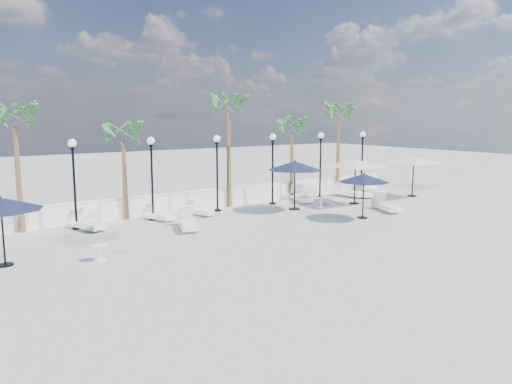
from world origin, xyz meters
TOP-DOWN VIEW (x-y plane):
  - ground at (0.00, 0.00)m, footprint 100.00×100.00m
  - balustrade at (0.00, 7.50)m, footprint 26.00×0.30m
  - lamppost_1 at (-7.00, 6.50)m, footprint 0.36×0.36m
  - lamppost_2 at (-3.50, 6.50)m, footprint 0.36×0.36m
  - lamppost_3 at (0.00, 6.50)m, footprint 0.36×0.36m
  - lamppost_4 at (3.50, 6.50)m, footprint 0.36×0.36m
  - lamppost_5 at (7.00, 6.50)m, footprint 0.36×0.36m
  - lamppost_6 at (10.50, 6.50)m, footprint 0.36×0.36m
  - palm_0 at (-9.00, 7.30)m, footprint 2.60×2.60m
  - palm_1 at (-4.50, 7.30)m, footprint 2.60×2.60m
  - palm_2 at (1.20, 7.30)m, footprint 2.60×2.60m
  - palm_3 at (5.50, 7.30)m, footprint 2.60×2.60m
  - palm_4 at (9.20, 7.30)m, footprint 2.60×2.60m
  - lounger_0 at (-6.69, 6.22)m, footprint 1.25×2.16m
  - lounger_2 at (-3.37, 6.22)m, footprint 1.12×1.83m
  - lounger_3 at (-3.10, 3.81)m, footprint 1.41×2.27m
  - lounger_4 at (5.33, 6.22)m, footprint 1.44×2.28m
  - lounger_5 at (-1.26, 6.22)m, footprint 1.05×1.82m
  - lounger_6 at (8.71, 5.90)m, footprint 0.87×2.15m
  - lounger_7 at (7.03, 1.59)m, footprint 1.44×2.23m
  - lounger_8 at (9.43, 5.40)m, footprint 1.40×2.11m
  - side_table_1 at (-7.69, 1.34)m, footprint 0.54×0.54m
  - side_table_2 at (4.93, 4.15)m, footprint 0.56×0.56m
  - parasol_navy_left at (-10.40, 2.49)m, footprint 2.59×2.59m
  - parasol_navy_mid at (4.69, 1.04)m, footprint 2.42×2.42m
  - parasol_navy_right at (3.49, 4.62)m, footprint 2.86×2.86m
  - parasol_cream_sq_a at (7.26, 4.00)m, footprint 5.30×5.30m
  - parasol_cream_sq_b at (12.00, 3.79)m, footprint 5.10×5.10m

SIDE VIEW (x-z plane):
  - ground at x=0.00m, z-range 0.00..0.00m
  - lounger_5 at x=-1.26m, z-range -0.11..0.54m
  - lounger_2 at x=-3.37m, z-range -0.11..0.55m
  - lounger_8 at x=9.43m, z-range -0.12..0.63m
  - lounger_0 at x=-6.69m, z-range -0.13..0.64m
  - lounger_6 at x=8.71m, z-range -0.13..0.66m
  - lounger_7 at x=7.03m, z-range -0.13..0.67m
  - lounger_3 at x=-3.10m, z-range -0.13..0.68m
  - lounger_4 at x=5.33m, z-range -0.13..0.68m
  - side_table_1 at x=-7.69m, z-range 0.05..0.58m
  - side_table_2 at x=4.93m, z-range 0.06..0.60m
  - balustrade at x=0.00m, z-range -0.04..0.97m
  - parasol_navy_mid at x=4.69m, z-range 0.82..2.99m
  - parasol_navy_left at x=-10.40m, z-range 0.87..3.16m
  - parasol_navy_right at x=3.49m, z-range 0.97..3.54m
  - parasol_cream_sq_b at x=12.00m, z-range 1.08..3.64m
  - parasol_cream_sq_a at x=7.26m, z-range 1.11..3.71m
  - lamppost_1 at x=-7.00m, z-range 0.57..4.41m
  - lamppost_2 at x=-3.50m, z-range 0.57..4.41m
  - lamppost_3 at x=0.00m, z-range 0.57..4.41m
  - lamppost_4 at x=3.50m, z-range 0.57..4.41m
  - lamppost_5 at x=7.00m, z-range 0.57..4.41m
  - lamppost_6 at x=10.50m, z-range 0.57..4.41m
  - palm_1 at x=-4.50m, z-range 1.40..6.10m
  - palm_3 at x=5.50m, z-range 1.50..6.40m
  - palm_0 at x=-9.00m, z-range 1.78..7.28m
  - palm_4 at x=9.20m, z-range 1.88..7.58m
  - palm_2 at x=1.20m, z-range 2.07..8.17m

